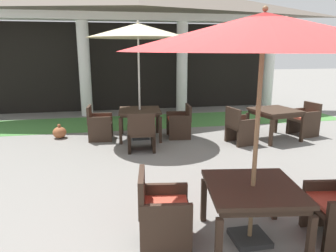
# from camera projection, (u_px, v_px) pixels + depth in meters

# --- Properties ---
(background_pavilion) EXTENTS (11.07, 2.80, 4.33)m
(background_pavilion) POSITION_uv_depth(u_px,v_px,m) (133.00, 11.00, 10.31)
(background_pavilion) COLOR white
(background_pavilion) RESTS_ON ground
(lawn_strip) EXTENTS (12.87, 1.98, 0.01)m
(lawn_strip) POSITION_uv_depth(u_px,v_px,m) (140.00, 122.00, 9.75)
(lawn_strip) COLOR #47843D
(lawn_strip) RESTS_ON ground
(patio_table_near_foreground) EXTENTS (1.16, 1.16, 0.70)m
(patio_table_near_foreground) POSITION_uv_depth(u_px,v_px,m) (253.00, 193.00, 3.58)
(patio_table_near_foreground) COLOR #38281E
(patio_table_near_foreground) RESTS_ON ground
(patio_umbrella_near_foreground) EXTENTS (2.96, 2.96, 2.62)m
(patio_umbrella_near_foreground) POSITION_uv_depth(u_px,v_px,m) (264.00, 33.00, 3.16)
(patio_umbrella_near_foreground) COLOR #2D2D2D
(patio_umbrella_near_foreground) RESTS_ON ground
(patio_chair_near_foreground_west) EXTENTS (0.65, 0.65, 0.88)m
(patio_chair_near_foreground_west) POSITION_uv_depth(u_px,v_px,m) (162.00, 212.00, 3.58)
(patio_chair_near_foreground_west) COLOR #38281E
(patio_chair_near_foreground_west) RESTS_ON ground
(patio_table_mid_left) EXTENTS (1.09, 1.09, 0.74)m
(patio_table_mid_left) POSITION_uv_depth(u_px,v_px,m) (140.00, 113.00, 7.83)
(patio_table_mid_left) COLOR #38281E
(patio_table_mid_left) RESTS_ON ground
(patio_umbrella_mid_left) EXTENTS (2.43, 2.43, 2.85)m
(patio_umbrella_mid_left) POSITION_uv_depth(u_px,v_px,m) (138.00, 31.00, 7.37)
(patio_umbrella_mid_left) COLOR #2D2D2D
(patio_umbrella_mid_left) RESTS_ON ground
(patio_chair_mid_left_west) EXTENTS (0.61, 0.60, 0.85)m
(patio_chair_mid_left_west) POSITION_uv_depth(u_px,v_px,m) (99.00, 124.00, 7.78)
(patio_chair_mid_left_west) COLOR #38281E
(patio_chair_mid_left_west) RESTS_ON ground
(patio_chair_mid_left_east) EXTENTS (0.61, 0.66, 0.83)m
(patio_chair_mid_left_east) POSITION_uv_depth(u_px,v_px,m) (180.00, 122.00, 8.00)
(patio_chair_mid_left_east) COLOR #38281E
(patio_chair_mid_left_east) RESTS_ON ground
(patio_chair_mid_left_south) EXTENTS (0.64, 0.63, 0.89)m
(patio_chair_mid_left_south) POSITION_uv_depth(u_px,v_px,m) (141.00, 133.00, 6.91)
(patio_chair_mid_left_south) COLOR #38281E
(patio_chair_mid_left_south) RESTS_ON ground
(patio_table_far_back) EXTENTS (1.17, 1.17, 0.76)m
(patio_table_far_back) POSITION_uv_depth(u_px,v_px,m) (275.00, 113.00, 7.76)
(patio_table_far_back) COLOR #38281E
(patio_table_far_back) RESTS_ON ground
(patio_chair_far_back_west) EXTENTS (0.68, 0.68, 0.87)m
(patio_chair_far_back_west) POSITION_uv_depth(u_px,v_px,m) (240.00, 127.00, 7.46)
(patio_chair_far_back_west) COLOR #38281E
(patio_chair_far_back_west) RESTS_ON ground
(patio_chair_far_back_east) EXTENTS (0.68, 0.67, 0.85)m
(patio_chair_far_back_east) POSITION_uv_depth(u_px,v_px,m) (304.00, 120.00, 8.17)
(patio_chair_far_back_east) COLOR #38281E
(patio_chair_far_back_east) RESTS_ON ground
(terracotta_urn) EXTENTS (0.34, 0.34, 0.37)m
(terracotta_urn) POSITION_uv_depth(u_px,v_px,m) (60.00, 132.00, 7.96)
(terracotta_urn) COLOR #9E5633
(terracotta_urn) RESTS_ON ground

